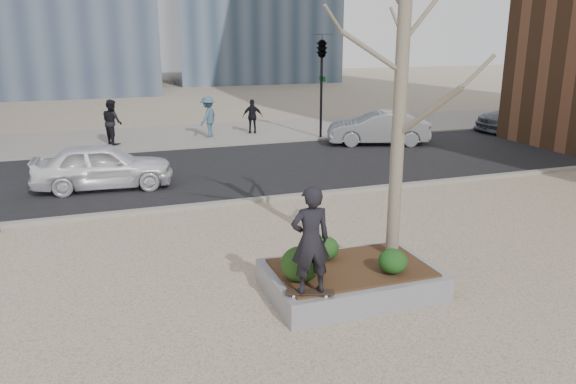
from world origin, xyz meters
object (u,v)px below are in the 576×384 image
object	(u,v)px
skateboard	(310,294)
skateboarder	(310,240)
planter	(351,280)
police_car	(103,166)

from	to	relation	value
skateboard	skateboarder	bearing A→B (deg)	19.77
planter	police_car	size ratio (longest dim) A/B	0.74
planter	skateboarder	bearing A→B (deg)	-145.29
skateboarder	police_car	size ratio (longest dim) A/B	0.44
police_car	skateboarder	bearing A→B (deg)	-158.69
skateboard	skateboarder	distance (m)	0.92
planter	police_car	world-z (taller)	police_car
planter	skateboarder	xyz separation A→B (m)	(-1.10, -0.76, 1.18)
skateboard	planter	bearing A→B (deg)	54.48
planter	skateboarder	size ratio (longest dim) A/B	1.70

